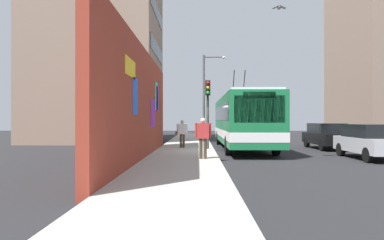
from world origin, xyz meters
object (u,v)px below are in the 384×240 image
at_px(parked_car_silver, 372,141).
at_px(street_lamp, 206,92).
at_px(pedestrian_at_curb, 203,135).
at_px(pedestrian_midblock, 182,132).
at_px(traffic_light, 208,102).
at_px(parked_car_black, 326,135).
at_px(city_bus, 242,120).

height_order(parked_car_silver, street_lamp, street_lamp).
xyz_separation_m(pedestrian_at_curb, pedestrian_midblock, (5.75, 1.14, -0.07)).
xyz_separation_m(parked_car_silver, street_lamp, (10.55, 7.25, 3.13)).
relative_size(pedestrian_midblock, street_lamp, 0.24).
xyz_separation_m(parked_car_silver, traffic_light, (3.59, 7.35, 1.94)).
xyz_separation_m(parked_car_silver, pedestrian_midblock, (4.40, 8.83, 0.26)).
xyz_separation_m(parked_car_black, pedestrian_at_curb, (-6.79, 7.69, 0.33)).
bearing_deg(parked_car_silver, street_lamp, 34.52).
distance_m(city_bus, pedestrian_at_curb, 7.13).
bearing_deg(pedestrian_midblock, city_bus, -76.06).
relative_size(parked_car_silver, street_lamp, 0.62).
distance_m(parked_car_silver, pedestrian_at_curb, 7.82).
bearing_deg(street_lamp, parked_car_silver, -145.48).
bearing_deg(traffic_light, parked_car_silver, -116.01).
height_order(parked_car_black, pedestrian_at_curb, pedestrian_at_curb).
relative_size(city_bus, street_lamp, 1.80).
distance_m(city_bus, parked_car_silver, 7.49).
height_order(parked_car_silver, traffic_light, traffic_light).
xyz_separation_m(city_bus, parked_car_black, (0.14, -5.20, -0.98)).
bearing_deg(parked_car_silver, pedestrian_at_curb, 99.94).
height_order(traffic_light, street_lamp, street_lamp).
distance_m(city_bus, parked_car_black, 5.29).
height_order(city_bus, parked_car_silver, city_bus).
relative_size(pedestrian_at_curb, street_lamp, 0.26).
bearing_deg(parked_car_silver, parked_car_black, -0.00).
bearing_deg(street_lamp, traffic_light, 179.21).
relative_size(city_bus, pedestrian_at_curb, 6.96).
relative_size(parked_car_silver, pedestrian_midblock, 2.53).
height_order(city_bus, pedestrian_at_curb, city_bus).
relative_size(parked_car_silver, traffic_light, 1.05).
bearing_deg(pedestrian_midblock, pedestrian_at_curb, -168.77).
xyz_separation_m(city_bus, traffic_light, (-1.72, 2.15, 0.97)).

